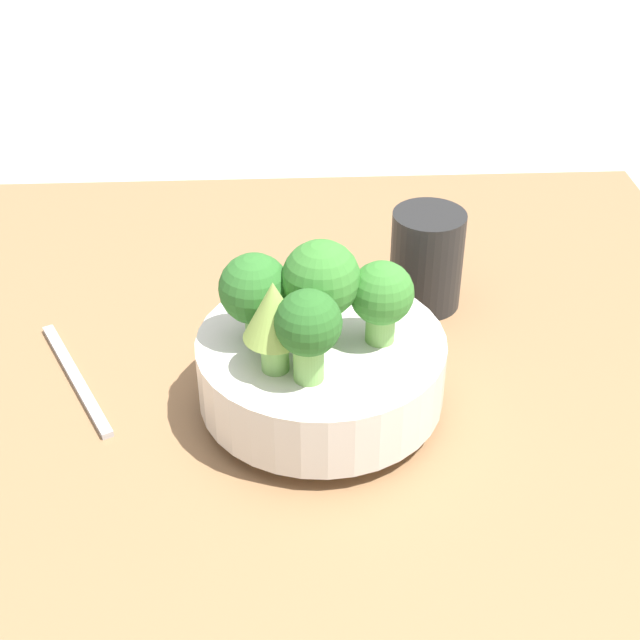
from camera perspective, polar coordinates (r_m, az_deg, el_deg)
name	(u,v)px	position (r m, az deg, el deg)	size (l,w,h in m)	color
ground_plane	(321,428)	(0.81, 0.04, -6.95)	(6.00, 6.00, 0.00)	#ADA89E
table	(321,415)	(0.80, 0.04, -6.10)	(0.91, 0.86, 0.03)	olive
bowl	(320,369)	(0.76, 0.00, -3.15)	(0.21, 0.21, 0.07)	silver
broccoli_floret_front	(255,291)	(0.72, -4.21, 1.84)	(0.06, 0.06, 0.08)	#6BA34C
broccoli_floret_right	(308,328)	(0.67, -0.75, -0.49)	(0.05, 0.05, 0.08)	#7AB256
broccoli_floret_back	(382,296)	(0.72, 3.96, 1.52)	(0.05, 0.05, 0.07)	#7AB256
romanesco_piece_near	(274,315)	(0.68, -2.98, 0.32)	(0.05, 0.05, 0.08)	#7AB256
broccoli_floret_center	(320,283)	(0.71, 0.00, 2.42)	(0.06, 0.06, 0.09)	#6BA34C
cup	(426,260)	(0.90, 6.83, 3.87)	(0.07, 0.07, 0.10)	black
fork	(76,378)	(0.85, -15.37, -3.59)	(0.17, 0.09, 0.01)	#B2B2B7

